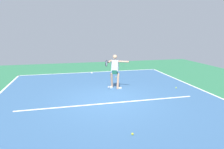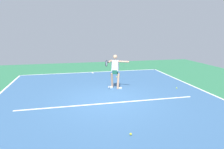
{
  "view_description": "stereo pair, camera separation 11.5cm",
  "coord_description": "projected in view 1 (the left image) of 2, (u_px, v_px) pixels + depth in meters",
  "views": [
    {
      "loc": [
        1.59,
        7.4,
        2.79
      ],
      "look_at": [
        -0.33,
        -0.79,
        0.9
      ],
      "focal_mm": 30.55,
      "sensor_mm": 36.0,
      "label": 1
    },
    {
      "loc": [
        1.48,
        7.42,
        2.79
      ],
      "look_at": [
        -0.33,
        -0.79,
        0.9
      ],
      "focal_mm": 30.55,
      "sensor_mm": 36.0,
      "label": 2
    }
  ],
  "objects": [
    {
      "name": "ground_plane",
      "position": [
        109.0,
        100.0,
        8.0
      ],
      "size": [
        20.39,
        20.39,
        0.0
      ],
      "primitive_type": "plane",
      "color": "#2D754C"
    },
    {
      "name": "court_line_centre_mark",
      "position": [
        92.0,
        73.0,
        13.25
      ],
      "size": [
        0.1,
        0.3,
        0.01
      ],
      "primitive_type": "cube",
      "color": "white",
      "rests_on": "ground_plane"
    },
    {
      "name": "tennis_ball_by_baseline",
      "position": [
        132.0,
        134.0,
        5.26
      ],
      "size": [
        0.07,
        0.07,
        0.07
      ],
      "primitive_type": "sphere",
      "color": "yellow",
      "rests_on": "ground_plane"
    },
    {
      "name": "tennis_ball_far_corner",
      "position": [
        116.0,
        77.0,
        11.91
      ],
      "size": [
        0.07,
        0.07,
        0.07
      ],
      "primitive_type": "sphere",
      "color": "yellow",
      "rests_on": "ground_plane"
    },
    {
      "name": "court_line_baseline_near",
      "position": [
        91.0,
        72.0,
        13.44
      ],
      "size": [
        9.6,
        0.1,
        0.01
      ],
      "primitive_type": "cube",
      "color": "white",
      "rests_on": "ground_plane"
    },
    {
      "name": "tennis_player",
      "position": [
        115.0,
        69.0,
        9.39
      ],
      "size": [
        1.28,
        1.04,
        1.71
      ],
      "rotation": [
        0.0,
        0.0,
        -0.5
      ],
      "color": "tan",
      "rests_on": "ground_plane"
    },
    {
      "name": "court_line_service",
      "position": [
        111.0,
        103.0,
        7.62
      ],
      "size": [
        7.2,
        0.1,
        0.01
      ],
      "primitive_type": "cube",
      "color": "white",
      "rests_on": "ground_plane"
    },
    {
      "name": "tennis_ball_near_service_line",
      "position": [
        176.0,
        88.0,
        9.59
      ],
      "size": [
        0.07,
        0.07,
        0.07
      ],
      "primitive_type": "sphere",
      "color": "#C6E53D",
      "rests_on": "ground_plane"
    },
    {
      "name": "court_surface",
      "position": [
        109.0,
        100.0,
        8.0
      ],
      "size": [
        9.6,
        11.56,
        0.0
      ],
      "primitive_type": "cube",
      "color": "#38608E",
      "rests_on": "ground_plane"
    },
    {
      "name": "court_line_sideline_left",
      "position": [
        206.0,
        92.0,
        9.05
      ],
      "size": [
        0.1,
        11.56,
        0.01
      ],
      "primitive_type": "cube",
      "color": "white",
      "rests_on": "ground_plane"
    }
  ]
}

